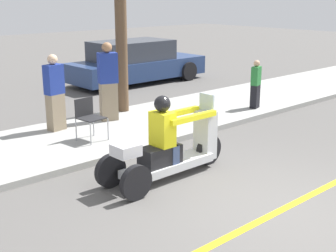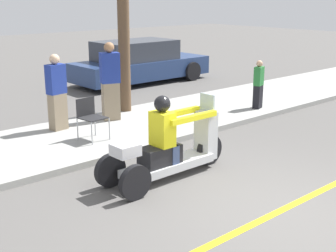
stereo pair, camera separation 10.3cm
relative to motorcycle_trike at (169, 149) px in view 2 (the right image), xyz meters
The scene contains 10 objects.
ground_plane 2.03m from the motorcycle_trike, 81.66° to the right, with size 60.00×60.00×0.00m, color #565451.
lane_stripe 2.01m from the motorcycle_trike, 90.32° to the right, with size 24.00×0.12×0.01m.
sidewalk_strip 2.70m from the motorcycle_trike, 83.86° to the left, with size 28.00×2.80×0.12m.
motorcycle_trike is the anchor object (origin of this frame).
spectator_far_back 4.89m from the motorcycle_trike, 21.36° to the left, with size 0.32×0.25×1.21m.
spectator_end_of_line 3.52m from the motorcycle_trike, 70.81° to the left, with size 0.48×0.38×1.76m.
spectator_near_curb 3.38m from the motorcycle_trike, 92.70° to the left, with size 0.41×0.29×1.60m.
folding_chair_set_back 2.33m from the motorcycle_trike, 90.43° to the left, with size 0.51×0.51×0.82m.
parked_car_lot_far 8.56m from the motorcycle_trike, 55.25° to the left, with size 4.76×1.96×1.42m.
tree_trunk 4.42m from the motorcycle_trike, 63.23° to the left, with size 0.28×0.28×3.33m.
Camera 2 is at (-5.00, -3.42, 2.91)m, focal length 50.00 mm.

